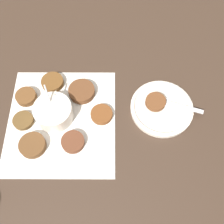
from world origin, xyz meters
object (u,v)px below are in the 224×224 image
sauce_bowl (54,112)px  fritter_on_plate (156,102)px  fork (169,103)px  serving_plate (162,108)px

sauce_bowl → fritter_on_plate: size_ratio=1.98×
fritter_on_plate → fork: size_ratio=0.36×
sauce_bowl → fork: 0.34m
serving_plate → fork: fork is taller
fritter_on_plate → fork: 0.04m
fork → fritter_on_plate: bearing=91.5°
fork → sauce_bowl: bearing=99.0°
serving_plate → fork: 0.02m
fritter_on_plate → serving_plate: bearing=-114.1°
sauce_bowl → fritter_on_plate: 0.30m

